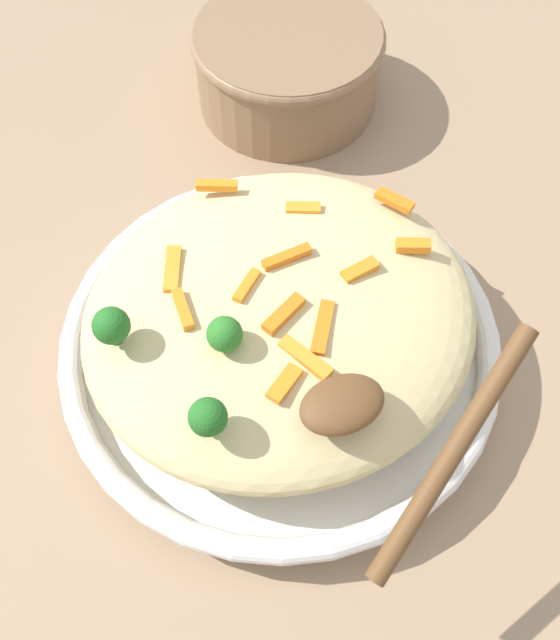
% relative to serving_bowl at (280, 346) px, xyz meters
% --- Properties ---
extents(ground_plane, '(2.40, 2.40, 0.00)m').
position_rel_serving_bowl_xyz_m(ground_plane, '(0.00, 0.00, -0.02)').
color(ground_plane, '#9E7F60').
extents(serving_bowl, '(0.34, 0.34, 0.04)m').
position_rel_serving_bowl_xyz_m(serving_bowl, '(0.00, 0.00, 0.00)').
color(serving_bowl, white).
rests_on(serving_bowl, ground_plane).
extents(pasta_mound, '(0.29, 0.27, 0.07)m').
position_rel_serving_bowl_xyz_m(pasta_mound, '(0.00, 0.00, 0.05)').
color(pasta_mound, '#DBC689').
rests_on(pasta_mound, serving_bowl).
extents(carrot_piece_0, '(0.04, 0.01, 0.01)m').
position_rel_serving_bowl_xyz_m(carrot_piece_0, '(0.01, 0.02, 0.08)').
color(carrot_piece_0, orange).
rests_on(carrot_piece_0, pasta_mound).
extents(carrot_piece_1, '(0.03, 0.02, 0.01)m').
position_rel_serving_bowl_xyz_m(carrot_piece_1, '(-0.01, 0.11, 0.07)').
color(carrot_piece_1, orange).
rests_on(carrot_piece_1, pasta_mound).
extents(carrot_piece_2, '(0.03, 0.04, 0.01)m').
position_rel_serving_bowl_xyz_m(carrot_piece_2, '(0.01, -0.04, 0.08)').
color(carrot_piece_2, orange).
rests_on(carrot_piece_2, pasta_mound).
extents(carrot_piece_3, '(0.03, 0.02, 0.01)m').
position_rel_serving_bowl_xyz_m(carrot_piece_3, '(-0.03, -0.07, 0.08)').
color(carrot_piece_3, orange).
rests_on(carrot_piece_3, pasta_mound).
extents(carrot_piece_4, '(0.04, 0.02, 0.01)m').
position_rel_serving_bowl_xyz_m(carrot_piece_4, '(-0.01, -0.02, 0.08)').
color(carrot_piece_4, orange).
rests_on(carrot_piece_4, pasta_mound).
extents(carrot_piece_5, '(0.03, 0.01, 0.01)m').
position_rel_serving_bowl_xyz_m(carrot_piece_5, '(0.06, -0.01, 0.08)').
color(carrot_piece_5, orange).
rests_on(carrot_piece_5, pasta_mound).
extents(carrot_piece_6, '(0.03, 0.02, 0.01)m').
position_rel_serving_bowl_xyz_m(carrot_piece_6, '(-0.02, 0.01, 0.08)').
color(carrot_piece_6, orange).
rests_on(carrot_piece_6, pasta_mound).
extents(carrot_piece_7, '(0.03, 0.02, 0.01)m').
position_rel_serving_bowl_xyz_m(carrot_piece_7, '(0.11, 0.00, 0.08)').
color(carrot_piece_7, orange).
rests_on(carrot_piece_7, pasta_mound).
extents(carrot_piece_8, '(0.02, 0.03, 0.01)m').
position_rel_serving_bowl_xyz_m(carrot_piece_8, '(0.12, 0.05, 0.07)').
color(carrot_piece_8, orange).
rests_on(carrot_piece_8, pasta_mound).
extents(carrot_piece_9, '(0.01, 0.03, 0.01)m').
position_rel_serving_bowl_xyz_m(carrot_piece_9, '(-0.07, 0.01, 0.08)').
color(carrot_piece_9, orange).
rests_on(carrot_piece_9, pasta_mound).
extents(carrot_piece_10, '(0.03, 0.04, 0.01)m').
position_rel_serving_bowl_xyz_m(carrot_piece_10, '(-0.01, -0.06, 0.08)').
color(carrot_piece_10, orange).
rests_on(carrot_piece_10, pasta_mound).
extents(carrot_piece_11, '(0.03, 0.02, 0.01)m').
position_rel_serving_bowl_xyz_m(carrot_piece_11, '(0.05, 0.07, 0.07)').
color(carrot_piece_11, orange).
rests_on(carrot_piece_11, pasta_mound).
extents(carrot_piece_12, '(0.02, 0.04, 0.01)m').
position_rel_serving_bowl_xyz_m(carrot_piece_12, '(-0.06, 0.05, 0.07)').
color(carrot_piece_12, orange).
rests_on(carrot_piece_12, pasta_mound).
extents(broccoli_floret_0, '(0.02, 0.02, 0.03)m').
position_rel_serving_bowl_xyz_m(broccoli_floret_0, '(-0.05, -0.03, 0.09)').
color(broccoli_floret_0, '#296820').
rests_on(broccoli_floret_0, pasta_mound).
extents(broccoli_floret_1, '(0.03, 0.03, 0.03)m').
position_rel_serving_bowl_xyz_m(broccoli_floret_1, '(-0.12, 0.01, 0.09)').
color(broccoli_floret_1, '#205B1C').
rests_on(broccoli_floret_1, pasta_mound).
extents(broccoli_floret_2, '(0.02, 0.02, 0.03)m').
position_rel_serving_bowl_xyz_m(broccoli_floret_2, '(-0.08, -0.08, 0.09)').
color(broccoli_floret_2, '#205B1C').
rests_on(broccoli_floret_2, pasta_mound).
extents(serving_spoon, '(0.14, 0.13, 0.08)m').
position_rel_serving_bowl_xyz_m(serving_spoon, '(0.01, -0.12, 0.10)').
color(serving_spoon, brown).
rests_on(serving_spoon, pasta_mound).
extents(companion_bowl, '(0.19, 0.19, 0.08)m').
position_rel_serving_bowl_xyz_m(companion_bowl, '(0.13, 0.28, 0.02)').
color(companion_bowl, '#8C6B4C').
rests_on(companion_bowl, ground_plane).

